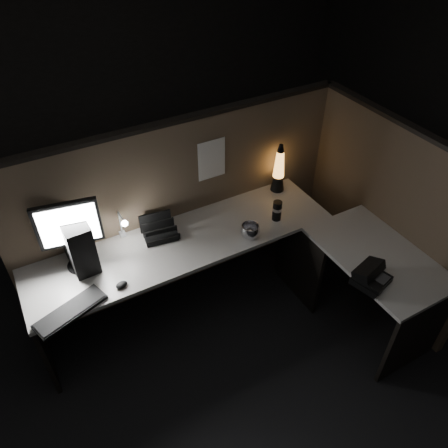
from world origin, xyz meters
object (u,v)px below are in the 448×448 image
pc_tower (77,241)px  lava_lamp (279,172)px  desk_phone (370,276)px  monitor (70,229)px  keyboard (71,311)px

pc_tower → lava_lamp: 1.68m
pc_tower → desk_phone: pc_tower is taller
lava_lamp → desk_phone: 1.18m
pc_tower → desk_phone: size_ratio=1.43×
pc_tower → lava_lamp: bearing=-0.8°
monitor → lava_lamp: size_ratio=1.23×
pc_tower → monitor: (-0.02, -0.03, 0.13)m
pc_tower → monitor: size_ratio=0.72×
monitor → desk_phone: size_ratio=1.99×
keyboard → lava_lamp: size_ratio=1.05×
monitor → desk_phone: bearing=-23.0°
pc_tower → desk_phone: 1.96m
keyboard → desk_phone: (1.80, -0.70, 0.04)m
pc_tower → keyboard: (-0.19, -0.42, -0.18)m
lava_lamp → pc_tower: bearing=-178.2°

